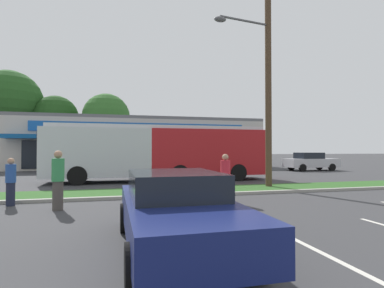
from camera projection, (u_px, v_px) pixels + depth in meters
The scene contains 16 objects.
grass_median at pixel (202, 190), 13.39m from camera, with size 56.00×2.20×0.12m, color #2D5B23.
curb_lip at pixel (211, 194), 12.21m from camera, with size 56.00×0.24×0.12m, color #99968C.
parking_stripe_0 at pixel (157, 234), 6.62m from camera, with size 0.12×4.80×0.01m, color silver.
parking_stripe_1 at pixel (310, 247), 5.79m from camera, with size 0.12×4.80×0.01m, color silver.
storefront_building at pixel (139, 144), 34.71m from camera, with size 24.82×13.81×5.11m.
tree_left at pixel (9, 103), 38.95m from camera, with size 8.24×8.24×12.00m.
tree_mid_left at pixel (55, 118), 40.09m from camera, with size 5.85×5.85×8.97m.
tree_mid at pixel (106, 117), 40.20m from camera, with size 6.18×6.18×9.25m.
utility_pole at pixel (266, 67), 14.54m from camera, with size 3.10×2.39×10.88m.
city_bus at pixel (160, 151), 18.09m from camera, with size 12.87×2.69×3.25m.
car_0 at pixel (311, 161), 27.07m from camera, with size 4.72×1.93×1.60m.
car_3 at pixel (137, 163), 23.66m from camera, with size 4.28×1.94×1.56m.
car_5 at pixel (176, 209), 5.68m from camera, with size 1.98×4.77×1.42m.
pedestrian_near_bench at pixel (58, 180), 9.31m from camera, with size 0.37×0.37×1.82m.
pedestrian_by_pole at pixel (11, 182), 10.05m from camera, with size 0.32×0.32×1.58m.
pedestrian_mid at pixel (225, 178), 10.75m from camera, with size 0.34×0.34×1.70m.
Camera 1 is at (-3.77, 1.10, 1.85)m, focal length 28.52 mm.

